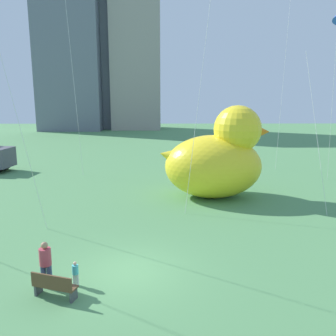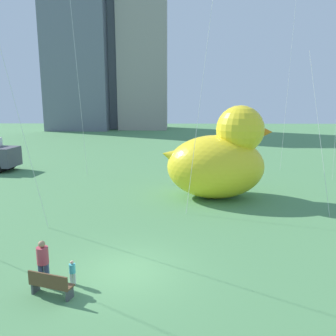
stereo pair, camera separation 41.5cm
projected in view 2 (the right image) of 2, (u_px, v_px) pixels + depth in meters
name	position (u px, v px, depth m)	size (l,w,h in m)	color
ground_plane	(127.00, 271.00, 13.90)	(140.00, 140.00, 0.00)	#528A53
park_bench	(50.00, 284.00, 12.04)	(1.60, 0.90, 0.90)	brown
person_adult	(43.00, 261.00, 12.70)	(0.41, 0.41, 1.69)	#38476B
person_child	(72.00, 271.00, 12.83)	(0.22, 0.22, 0.92)	silver
giant_inflatable_duck	(220.00, 159.00, 23.33)	(7.27, 4.67, 6.03)	yellow
city_skyline	(106.00, 38.00, 67.46)	(22.26, 11.33, 36.79)	slate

